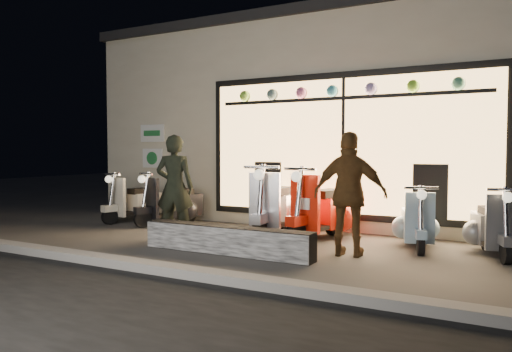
{
  "coord_description": "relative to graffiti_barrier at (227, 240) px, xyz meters",
  "views": [
    {
      "loc": [
        3.7,
        -6.63,
        1.48
      ],
      "look_at": [
        -0.25,
        0.6,
        1.05
      ],
      "focal_mm": 35.0,
      "sensor_mm": 36.0,
      "label": 1
    }
  ],
  "objects": [
    {
      "name": "ground",
      "position": [
        0.04,
        0.65,
        -0.2
      ],
      "size": [
        40.0,
        40.0,
        0.0
      ],
      "primitive_type": "plane",
      "color": "#383533",
      "rests_on": "ground"
    },
    {
      "name": "kerb",
      "position": [
        0.04,
        -1.35,
        -0.14
      ],
      "size": [
        40.0,
        0.25,
        0.12
      ],
      "primitive_type": "cube",
      "color": "slate",
      "rests_on": "ground"
    },
    {
      "name": "shop_building",
      "position": [
        0.05,
        5.63,
        1.9
      ],
      "size": [
        10.2,
        6.23,
        4.2
      ],
      "color": "beige",
      "rests_on": "ground"
    },
    {
      "name": "graffiti_barrier",
      "position": [
        0.0,
        0.0,
        0.0
      ],
      "size": [
        2.65,
        0.28,
        0.4
      ],
      "primitive_type": "cube",
      "color": "black",
      "rests_on": "ground"
    },
    {
      "name": "scooter_silver",
      "position": [
        -0.09,
        1.81,
        0.27
      ],
      "size": [
        0.64,
        1.66,
        1.18
      ],
      "rotation": [
        0.0,
        0.0,
        0.12
      ],
      "color": "black",
      "rests_on": "ground"
    },
    {
      "name": "scooter_red",
      "position": [
        0.77,
        1.9,
        0.26
      ],
      "size": [
        0.72,
        1.63,
        1.16
      ],
      "rotation": [
        0.0,
        0.0,
        -0.2
      ],
      "color": "black",
      "rests_on": "ground"
    },
    {
      "name": "scooter_black",
      "position": [
        -2.38,
        1.93,
        0.2
      ],
      "size": [
        0.82,
        1.37,
        1.0
      ],
      "rotation": [
        0.0,
        0.0,
        -0.42
      ],
      "color": "black",
      "rests_on": "ground"
    },
    {
      "name": "scooter_cream",
      "position": [
        -3.35,
        1.94,
        0.19
      ],
      "size": [
        0.65,
        1.37,
        0.98
      ],
      "rotation": [
        0.0,
        0.0,
        -0.23
      ],
      "color": "black",
      "rests_on": "ground"
    },
    {
      "name": "scooter_blue",
      "position": [
        2.27,
        1.84,
        0.17
      ],
      "size": [
        0.65,
        1.3,
        0.93
      ],
      "rotation": [
        0.0,
        0.0,
        0.28
      ],
      "color": "black",
      "rests_on": "ground"
    },
    {
      "name": "scooter_grey",
      "position": [
        3.31,
        1.82,
        0.18
      ],
      "size": [
        0.69,
        1.32,
        0.94
      ],
      "rotation": [
        0.0,
        0.0,
        0.31
      ],
      "color": "black",
      "rests_on": "ground"
    },
    {
      "name": "man",
      "position": [
        -1.41,
        0.62,
        0.67
      ],
      "size": [
        0.74,
        0.61,
        1.73
      ],
      "primitive_type": "imported",
      "rotation": [
        0.0,
        0.0,
        3.5
      ],
      "color": "black",
      "rests_on": "ground"
    },
    {
      "name": "woman",
      "position": [
        1.58,
        0.69,
        0.67
      ],
      "size": [
        1.06,
        0.53,
        1.74
      ],
      "primitive_type": "imported",
      "rotation": [
        0.0,
        0.0,
        3.25
      ],
      "color": "brown",
      "rests_on": "ground"
    }
  ]
}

